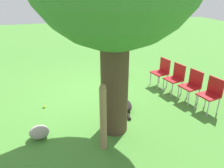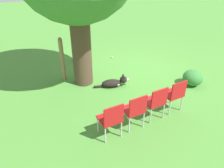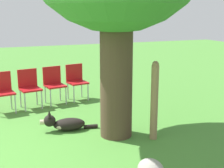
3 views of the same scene
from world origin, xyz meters
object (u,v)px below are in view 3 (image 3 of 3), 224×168
dog (65,124)px  fence_post (154,100)px  red_chair_2 (54,82)px  red_chair_1 (29,86)px  red_chair_0 (2,89)px  red_chair_3 (76,79)px

dog → fence_post: bearing=154.9°
fence_post → red_chair_2: fence_post is taller
fence_post → red_chair_1: bearing=-146.2°
red_chair_0 → red_chair_1: (-0.13, 0.58, 0.00)m
dog → red_chair_2: size_ratio=1.21×
red_chair_0 → red_chair_2: same height
red_chair_1 → red_chair_2: (-0.13, 0.58, 0.00)m
red_chair_1 → red_chair_2: bearing=92.9°
dog → red_chair_2: red_chair_2 is taller
fence_post → red_chair_0: (-2.50, -2.34, -0.18)m
red_chair_0 → red_chair_2: size_ratio=1.00×
red_chair_1 → dog: bearing=3.8°
dog → red_chair_2: bearing=-85.6°
red_chair_2 → dog: bearing=-15.2°
red_chair_1 → red_chair_3: same height
red_chair_3 → red_chair_0: bearing=-87.1°
red_chair_2 → red_chair_3: (-0.13, 0.58, 0.00)m
dog → red_chair_1: (-1.70, -0.42, 0.38)m
red_chair_0 → red_chair_3: size_ratio=1.00×
dog → fence_post: fence_post is taller
red_chair_3 → red_chair_2: bearing=-87.1°
fence_post → red_chair_0: size_ratio=1.57×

